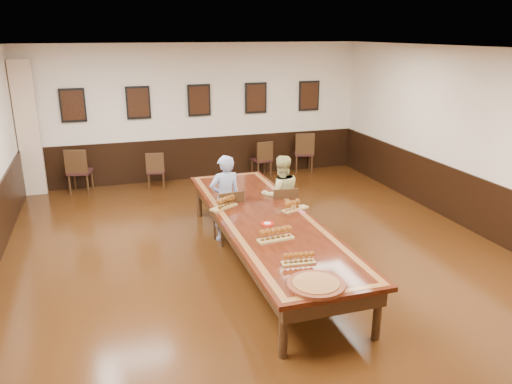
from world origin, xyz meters
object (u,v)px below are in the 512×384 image
object	(u,v)px
person_man	(225,198)
spare_chair_b	(156,170)
chair_man	(228,216)
person_woman	(281,195)
conference_table	(266,226)
spare_chair_a	(80,170)
carved_platter	(316,285)
spare_chair_c	(261,158)
spare_chair_d	(303,152)
chair_woman	(282,211)

from	to	relation	value
person_man	spare_chair_b	bearing A→B (deg)	-84.12
chair_man	person_woman	world-z (taller)	person_woman
conference_table	spare_chair_a	bearing A→B (deg)	121.01
carved_platter	chair_man	bearing A→B (deg)	93.43
spare_chair_b	conference_table	distance (m)	4.63
spare_chair_a	carved_platter	distance (m)	7.35
person_woman	person_man	bearing A→B (deg)	2.31
spare_chair_a	conference_table	xyz separation A→B (m)	(2.79, -4.65, 0.11)
spare_chair_b	carved_platter	distance (m)	6.77
spare_chair_a	spare_chair_c	size ratio (longest dim) A/B	1.12
spare_chair_a	person_woman	bearing A→B (deg)	147.52
chair_man	spare_chair_d	distance (m)	4.82
conference_table	person_woman	bearing A→B (deg)	58.99
chair_woman	person_woman	size ratio (longest dim) A/B	0.64
chair_man	spare_chair_b	xyz separation A→B (m)	(-0.80, 3.50, -0.04)
chair_man	conference_table	bearing A→B (deg)	102.74
chair_woman	conference_table	distance (m)	1.14
chair_man	person_man	size ratio (longest dim) A/B	0.63
carved_platter	spare_chair_d	bearing A→B (deg)	68.31
person_man	carved_platter	bearing A→B (deg)	86.41
chair_woman	conference_table	world-z (taller)	chair_woman
chair_woman	spare_chair_a	distance (m)	5.04
conference_table	carved_platter	bearing A→B (deg)	-94.19
chair_woman	person_woman	world-z (taller)	person_woman
spare_chair_c	person_woman	xyz separation A→B (m)	(-0.82, -3.61, 0.26)
spare_chair_c	spare_chair_d	xyz separation A→B (m)	(1.16, 0.12, 0.06)
carved_platter	spare_chair_b	bearing A→B (deg)	98.41
person_man	carved_platter	distance (m)	3.29
spare_chair_a	spare_chair_c	xyz separation A→B (m)	(4.25, 0.00, -0.05)
conference_table	person_man	bearing A→B (deg)	108.76
person_man	conference_table	xyz separation A→B (m)	(0.37, -1.07, -0.14)
spare_chair_a	spare_chair_d	distance (m)	5.41
spare_chair_b	spare_chair_d	bearing A→B (deg)	-167.09
person_woman	conference_table	xyz separation A→B (m)	(-0.63, -1.04, -0.10)
person_man	carved_platter	size ratio (longest dim) A/B	1.85
chair_woman	spare_chair_d	world-z (taller)	spare_chair_d
chair_woman	spare_chair_c	size ratio (longest dim) A/B	1.01
spare_chair_b	conference_table	world-z (taller)	spare_chair_b
conference_table	carved_platter	xyz separation A→B (m)	(-0.16, -2.21, 0.16)
chair_man	spare_chair_a	world-z (taller)	spare_chair_a
chair_woman	spare_chair_c	world-z (taller)	chair_woman
spare_chair_a	spare_chair_d	bearing A→B (deg)	-164.69
chair_man	spare_chair_b	world-z (taller)	chair_man
person_man	chair_woman	bearing A→B (deg)	165.48
chair_woman	spare_chair_c	distance (m)	3.80
conference_table	chair_woman	bearing A→B (deg)	56.77
person_woman	carved_platter	world-z (taller)	person_woman
spare_chair_d	person_woman	xyz separation A→B (m)	(-1.99, -3.73, 0.20)
chair_woman	person_man	world-z (taller)	person_man
person_man	spare_chair_a	bearing A→B (deg)	-62.93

